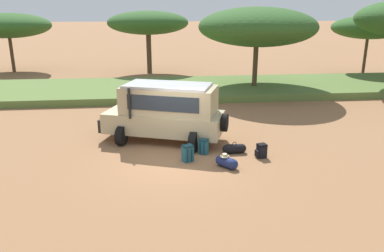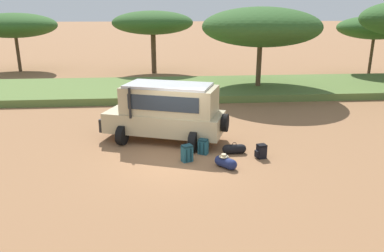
{
  "view_description": "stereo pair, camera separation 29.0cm",
  "coord_description": "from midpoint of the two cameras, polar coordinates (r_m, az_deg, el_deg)",
  "views": [
    {
      "loc": [
        -0.78,
        -12.96,
        5.38
      ],
      "look_at": [
        0.74,
        0.89,
        1.0
      ],
      "focal_mm": 35.0,
      "sensor_mm": 36.0,
      "label": 1
    },
    {
      "loc": [
        -0.49,
        -12.99,
        5.38
      ],
      "look_at": [
        0.74,
        0.89,
        1.0
      ],
      "focal_mm": 35.0,
      "sensor_mm": 36.0,
      "label": 2
    }
  ],
  "objects": [
    {
      "name": "grass_bank",
      "position": [
        25.38,
        -4.73,
        5.66
      ],
      "size": [
        120.0,
        7.0,
        0.44
      ],
      "color": "#5B7538",
      "rests_on": "ground_plane"
    },
    {
      "name": "safari_vehicle",
      "position": [
        15.66,
        -4.5,
        2.27
      ],
      "size": [
        5.43,
        3.7,
        2.44
      ],
      "color": "tan",
      "rests_on": "ground_plane"
    },
    {
      "name": "duffel_bag_low_black_case",
      "position": [
        13.33,
        4.67,
        -5.5
      ],
      "size": [
        0.73,
        0.8,
        0.48
      ],
      "color": "navy",
      "rests_on": "ground_plane"
    },
    {
      "name": "acacia_tree_far_left",
      "position": [
        36.89,
        -26.47,
        13.54
      ],
      "size": [
        7.21,
        6.74,
        5.06
      ],
      "color": "brown",
      "rests_on": "ground_plane"
    },
    {
      "name": "backpack_cluster_center",
      "position": [
        13.75,
        -1.3,
        -4.2
      ],
      "size": [
        0.46,
        0.46,
        0.63
      ],
      "color": "#235B6B",
      "rests_on": "ground_plane"
    },
    {
      "name": "backpack_near_rear_wheel",
      "position": [
        14.33,
        9.95,
        -3.75
      ],
      "size": [
        0.46,
        0.37,
        0.53
      ],
      "color": "black",
      "rests_on": "ground_plane"
    },
    {
      "name": "acacia_tree_far_right",
      "position": [
        34.29,
        25.14,
        13.43
      ],
      "size": [
        5.99,
        5.41,
        4.86
      ],
      "color": "brown",
      "rests_on": "ground_plane"
    },
    {
      "name": "acacia_tree_left_mid",
      "position": [
        32.9,
        -6.98,
        15.33
      ],
      "size": [
        6.83,
        6.01,
        5.24
      ],
      "color": "brown",
      "rests_on": "ground_plane"
    },
    {
      "name": "duffel_bag_soft_canvas",
      "position": [
        14.64,
        5.91,
        -3.46
      ],
      "size": [
        0.94,
        0.36,
        0.46
      ],
      "color": "black",
      "rests_on": "ground_plane"
    },
    {
      "name": "acacia_tree_centre_back",
      "position": [
        25.24,
        9.56,
        14.68
      ],
      "size": [
        7.59,
        8.06,
        5.52
      ],
      "color": "brown",
      "rests_on": "ground_plane"
    },
    {
      "name": "ground_plane",
      "position": [
        14.06,
        -3.22,
        -5.07
      ],
      "size": [
        320.0,
        320.0,
        0.0
      ],
      "primitive_type": "plane",
      "color": "#936642"
    },
    {
      "name": "backpack_beside_front_wheel",
      "position": [
        14.44,
        1.19,
        -3.17
      ],
      "size": [
        0.44,
        0.44,
        0.61
      ],
      "color": "#235B6B",
      "rests_on": "ground_plane"
    }
  ]
}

